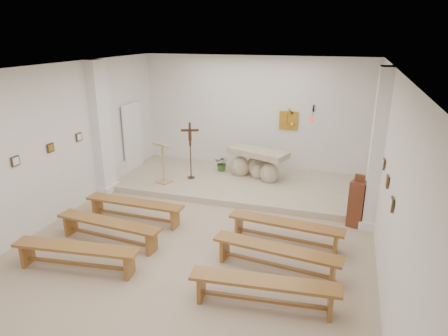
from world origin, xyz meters
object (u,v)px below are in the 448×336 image
(lectern, at_px, (163,163))
(bench_right_second, at_px, (276,253))
(bench_left_second, at_px, (109,226))
(donation_pedestal, at_px, (357,203))
(bench_right_front, at_px, (286,227))
(bench_left_third, at_px, (76,252))
(crucifix_stand, at_px, (190,147))
(altar, at_px, (257,165))
(bench_right_third, at_px, (264,287))
(bench_left_front, at_px, (135,206))

(lectern, relative_size, bench_right_second, 0.50)
(lectern, height_order, bench_left_second, lectern)
(donation_pedestal, bearing_deg, bench_right_front, -119.52)
(bench_left_third, bearing_deg, crucifix_stand, 79.87)
(crucifix_stand, relative_size, donation_pedestal, 1.33)
(bench_right_front, xyz_separation_m, bench_right_second, (0.00, -1.05, 0.00))
(altar, bearing_deg, bench_left_second, -96.00)
(lectern, bearing_deg, bench_right_third, -31.35)
(bench_right_front, distance_m, bench_right_third, 2.10)
(altar, xyz_separation_m, crucifix_stand, (-1.77, -0.67, 0.60))
(crucifix_stand, distance_m, bench_left_second, 3.81)
(bench_left_third, bearing_deg, bench_right_second, 10.38)
(crucifix_stand, bearing_deg, altar, 1.18)
(donation_pedestal, bearing_deg, bench_left_second, -136.92)
(bench_right_front, relative_size, bench_left_third, 1.00)
(bench_left_second, xyz_separation_m, bench_right_third, (3.46, -1.05, 0.00))
(bench_right_front, relative_size, bench_right_third, 1.00)
(lectern, xyz_separation_m, bench_left_front, (0.30, -2.11, -0.36))
(crucifix_stand, bearing_deg, lectern, -156.06)
(bench_right_front, xyz_separation_m, bench_left_third, (-3.46, -2.10, 0.00))
(bench_right_front, distance_m, bench_left_third, 4.04)
(altar, relative_size, bench_right_front, 0.78)
(lectern, bearing_deg, bench_right_front, -12.45)
(bench_right_second, bearing_deg, bench_left_third, -156.33)
(crucifix_stand, bearing_deg, bench_left_second, -114.12)
(crucifix_stand, distance_m, bench_right_third, 5.77)
(crucifix_stand, bearing_deg, bench_left_front, -115.93)
(bench_right_front, xyz_separation_m, bench_right_third, (0.00, -2.10, 0.00))
(bench_left_front, bearing_deg, bench_right_second, -15.22)
(donation_pedestal, xyz_separation_m, bench_right_third, (-1.37, -3.39, -0.17))
(lectern, xyz_separation_m, bench_right_front, (3.75, -2.11, -0.36))
(bench_right_second, height_order, bench_left_third, same)
(crucifix_stand, xyz_separation_m, bench_left_third, (-0.30, -4.78, -0.72))
(bench_left_front, bearing_deg, lectern, 99.62)
(bench_left_second, bearing_deg, bench_left_third, -84.90)
(lectern, distance_m, bench_left_front, 2.16)
(lectern, distance_m, bench_left_second, 3.20)
(altar, height_order, bench_right_third, altar)
(crucifix_stand, distance_m, bench_left_front, 2.79)
(altar, xyz_separation_m, bench_left_third, (-2.08, -5.45, -0.12))
(bench_left_second, relative_size, bench_right_second, 1.00)
(lectern, relative_size, crucifix_stand, 0.73)
(crucifix_stand, relative_size, bench_right_second, 0.68)
(altar, height_order, donation_pedestal, donation_pedestal)
(bench_right_second, height_order, bench_right_third, same)
(bench_right_front, distance_m, bench_right_second, 1.05)
(bench_right_front, height_order, bench_left_third, same)
(crucifix_stand, bearing_deg, bench_right_third, -76.05)
(bench_right_front, bearing_deg, bench_left_second, -157.56)
(bench_right_second, distance_m, bench_left_third, 3.61)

